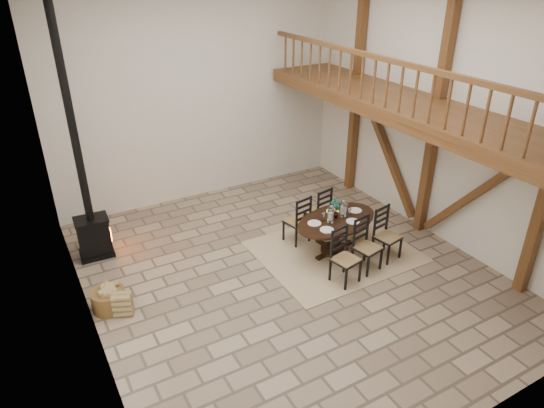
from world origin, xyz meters
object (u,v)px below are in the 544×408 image
dining_table (340,236)px  log_basket (109,299)px  wood_stove (88,205)px  log_stack (123,304)px

dining_table → log_basket: size_ratio=4.05×
dining_table → log_basket: dining_table is taller
dining_table → log_basket: bearing=161.8°
wood_stove → log_basket: wood_stove is taller
dining_table → log_stack: dining_table is taller
wood_stove → log_basket: (-0.17, -1.82, -0.93)m
wood_stove → log_stack: bearing=-86.8°
log_basket → log_stack: 0.33m
dining_table → log_basket: 4.44m
dining_table → wood_stove: 4.91m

